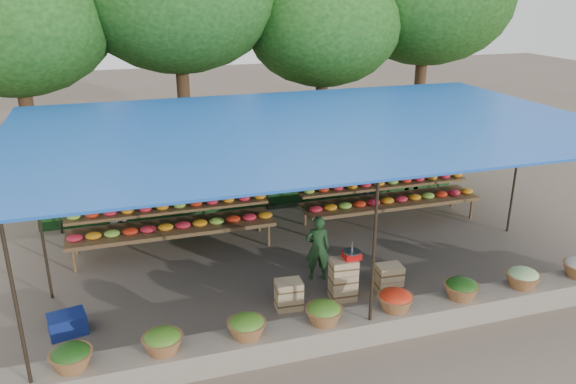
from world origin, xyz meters
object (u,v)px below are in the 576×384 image
object	(u,v)px
vendor_seated	(317,248)
blue_crate_back	(67,324)
weighing_scale	(352,254)
crate_counter	(342,283)

from	to	relation	value
vendor_seated	blue_crate_back	distance (m)	4.46
weighing_scale	vendor_seated	distance (m)	0.92
crate_counter	weighing_scale	distance (m)	0.56
vendor_seated	weighing_scale	bearing A→B (deg)	121.66
crate_counter	vendor_seated	xyz separation A→B (m)	(-0.15, 0.83, 0.32)
crate_counter	vendor_seated	bearing A→B (deg)	99.94
weighing_scale	blue_crate_back	xyz separation A→B (m)	(-4.72, 0.34, -0.68)
weighing_scale	blue_crate_back	distance (m)	4.78
crate_counter	blue_crate_back	bearing A→B (deg)	175.77
weighing_scale	vendor_seated	bearing A→B (deg)	110.89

